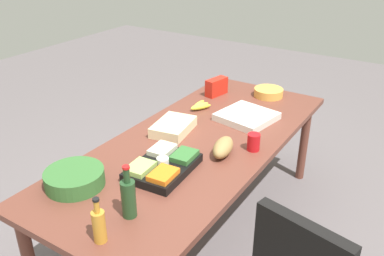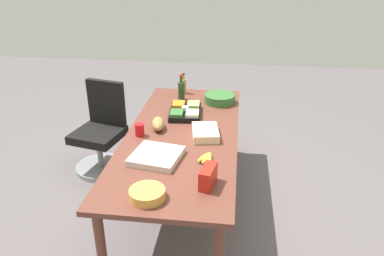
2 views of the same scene
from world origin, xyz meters
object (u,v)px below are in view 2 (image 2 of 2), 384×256
(chip_bowl, at_px, (147,194))
(wine_bottle, at_px, (181,90))
(sheet_cake, at_px, (205,132))
(dressing_bottle, at_px, (183,86))
(conference_table, at_px, (182,140))
(bread_loaf, at_px, (158,124))
(pizza_box, at_px, (156,156))
(veggie_tray, at_px, (185,111))
(salad_bowl, at_px, (220,99))
(office_chair, at_px, (101,137))
(chip_bag_red, at_px, (208,176))
(banana_bunch, at_px, (207,158))
(red_solo_cup, at_px, (140,130))

(chip_bowl, xyz_separation_m, wine_bottle, (-1.82, -0.05, 0.07))
(sheet_cake, height_order, dressing_bottle, dressing_bottle)
(conference_table, height_order, bread_loaf, bread_loaf)
(conference_table, distance_m, pizza_box, 0.50)
(veggie_tray, bearing_deg, salad_bowl, 139.73)
(office_chair, height_order, chip_bag_red, office_chair)
(pizza_box, height_order, salad_bowl, salad_bowl)
(bread_loaf, bearing_deg, dressing_bottle, 174.80)
(wine_bottle, relative_size, banana_bunch, 1.39)
(sheet_cake, xyz_separation_m, bread_loaf, (-0.09, -0.44, 0.02))
(wine_bottle, bearing_deg, chip_bag_red, 14.95)
(salad_bowl, relative_size, dressing_bottle, 1.39)
(veggie_tray, distance_m, banana_bunch, 0.92)
(dressing_bottle, bearing_deg, bread_loaf, -5.20)
(veggie_tray, xyz_separation_m, bread_loaf, (0.35, -0.20, 0.01))
(veggie_tray, xyz_separation_m, wine_bottle, (-0.41, -0.10, 0.07))
(salad_bowl, height_order, dressing_bottle, dressing_bottle)
(pizza_box, relative_size, chip_bowl, 1.52)
(conference_table, bearing_deg, salad_bowl, 160.38)
(office_chair, distance_m, bread_loaf, 0.98)
(pizza_box, distance_m, veggie_tray, 0.90)
(bread_loaf, bearing_deg, banana_bunch, 43.08)
(banana_bunch, bearing_deg, sheet_cake, -173.02)
(sheet_cake, distance_m, banana_bunch, 0.43)
(office_chair, relative_size, sheet_cake, 3.01)
(pizza_box, relative_size, banana_bunch, 1.78)
(conference_table, height_order, pizza_box, pizza_box)
(salad_bowl, bearing_deg, dressing_bottle, -120.20)
(pizza_box, distance_m, red_solo_cup, 0.45)
(pizza_box, bearing_deg, banana_bunch, 102.10)
(chip_bowl, relative_size, dressing_bottle, 1.03)
(red_solo_cup, bearing_deg, chip_bag_red, 43.52)
(chip_bowl, xyz_separation_m, banana_bunch, (-0.53, 0.34, -0.01))
(chip_bag_red, xyz_separation_m, dressing_bottle, (-1.82, -0.44, 0.02))
(veggie_tray, distance_m, wine_bottle, 0.43)
(bread_loaf, height_order, chip_bowl, bread_loaf)
(sheet_cake, bearing_deg, bread_loaf, -102.10)
(veggie_tray, distance_m, sheet_cake, 0.51)
(office_chair, distance_m, salad_bowl, 1.35)
(bread_loaf, bearing_deg, sheet_cake, 77.90)
(salad_bowl, relative_size, banana_bunch, 1.59)
(veggie_tray, bearing_deg, conference_table, 4.38)
(pizza_box, height_order, banana_bunch, pizza_box)
(sheet_cake, bearing_deg, chip_bag_red, 6.76)
(office_chair, height_order, chip_bowl, office_chair)
(pizza_box, distance_m, bread_loaf, 0.55)
(veggie_tray, relative_size, sheet_cake, 1.38)
(chip_bag_red, bearing_deg, salad_bowl, -179.53)
(veggie_tray, xyz_separation_m, chip_bag_red, (1.20, 0.33, 0.03))
(conference_table, relative_size, chip_bowl, 9.92)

